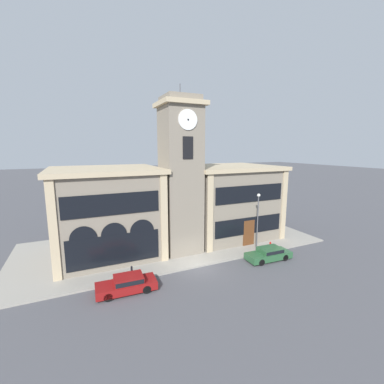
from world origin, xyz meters
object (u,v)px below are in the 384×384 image
(parked_car_near, at_px, (127,284))
(bollard, at_px, (132,272))
(street_lamp, at_px, (258,215))
(fire_hydrant, at_px, (270,245))
(parked_car_mid, at_px, (269,254))

(parked_car_near, bearing_deg, bollard, -108.79)
(street_lamp, xyz_separation_m, fire_hydrant, (1.96, -0.00, -3.81))
(bollard, distance_m, fire_hydrant, 15.68)
(bollard, bearing_deg, parked_car_mid, -8.09)
(parked_car_mid, height_order, fire_hydrant, parked_car_mid)
(parked_car_near, height_order, parked_car_mid, parked_car_near)
(street_lamp, bearing_deg, parked_car_near, -172.31)
(parked_car_near, xyz_separation_m, street_lamp, (14.49, 1.96, 3.67))
(parked_car_mid, distance_m, street_lamp, 4.17)
(bollard, xyz_separation_m, fire_hydrant, (15.68, -0.00, -0.10))
(street_lamp, height_order, fire_hydrant, street_lamp)
(parked_car_near, relative_size, bollard, 4.55)
(parked_car_mid, xyz_separation_m, bollard, (-13.79, 1.96, -0.03))
(parked_car_near, xyz_separation_m, fire_hydrant, (16.44, 1.96, -0.14))
(parked_car_near, relative_size, street_lamp, 0.74)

